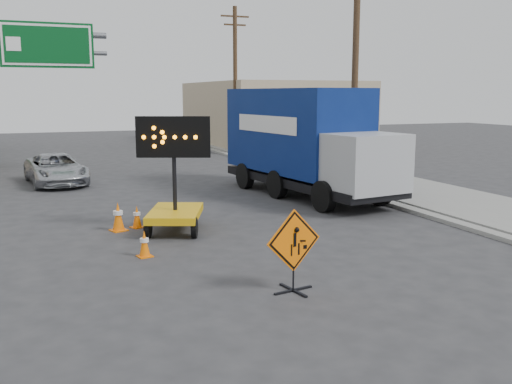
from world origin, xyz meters
TOP-DOWN VIEW (x-y plane):
  - ground at (0.00, 0.00)m, footprint 100.00×100.00m
  - curb_right at (7.20, 15.00)m, footprint 0.40×60.00m
  - sidewalk_right at (9.50, 15.00)m, footprint 4.00×60.00m
  - building_right_far at (13.00, 30.00)m, footprint 10.00×14.00m
  - highway_gantry at (-4.43, 17.96)m, footprint 6.18×0.38m
  - utility_pole_near at (8.00, 10.00)m, footprint 1.80×0.26m
  - utility_pole_far at (8.00, 24.00)m, footprint 1.80×0.26m
  - construction_sign at (0.40, -0.39)m, footprint 1.21×0.86m
  - arrow_board at (-0.52, 5.26)m, footprint 2.07×2.56m
  - pickup_truck at (-3.15, 15.29)m, footprint 2.63×4.81m
  - box_truck at (5.33, 8.95)m, footprint 3.51×8.57m
  - cone_a at (-1.80, 3.04)m, footprint 0.38×0.38m
  - cone_b at (-1.98, 5.87)m, footprint 0.52×0.52m
  - cone_c at (-1.43, 6.05)m, footprint 0.42×0.42m

SIDE VIEW (x-z plane):
  - ground at x=0.00m, z-range 0.00..0.00m
  - curb_right at x=7.20m, z-range 0.00..0.12m
  - sidewalk_right at x=9.50m, z-range 0.00..0.15m
  - cone_a at x=-1.80m, z-range 0.00..0.63m
  - cone_c at x=-1.43m, z-range 0.00..0.64m
  - cone_b at x=-1.98m, z-range 0.00..0.81m
  - pickup_truck at x=-3.15m, z-range 0.00..1.28m
  - arrow_board at x=-0.52m, z-range -0.88..2.28m
  - construction_sign at x=0.40m, z-range 0.05..1.66m
  - box_truck at x=5.33m, z-range -0.18..3.76m
  - building_right_far at x=13.00m, z-range 0.00..4.60m
  - utility_pole_near at x=8.00m, z-range 0.18..9.18m
  - utility_pole_far at x=8.00m, z-range 0.18..9.18m
  - highway_gantry at x=-4.43m, z-range 1.62..8.52m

